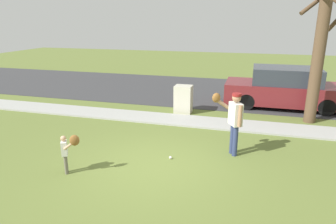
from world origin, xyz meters
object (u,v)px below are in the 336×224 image
(person_adult, at_px, (234,117))
(parked_suv_maroon, at_px, (285,88))
(utility_cabinet, at_px, (183,99))
(street_tree_near, at_px, (321,37))
(person_child, at_px, (68,148))
(baseball, at_px, (171,158))

(person_adult, distance_m, parked_suv_maroon, 5.51)
(utility_cabinet, bearing_deg, street_tree_near, 0.98)
(person_child, height_order, parked_suv_maroon, parked_suv_maroon)
(parked_suv_maroon, bearing_deg, person_adult, -107.94)
(person_adult, xyz_separation_m, utility_cabinet, (-2.11, 3.41, -0.53))
(baseball, height_order, utility_cabinet, utility_cabinet)
(person_child, distance_m, street_tree_near, 8.55)
(utility_cabinet, relative_size, parked_suv_maroon, 0.23)
(person_child, xyz_separation_m, utility_cabinet, (1.47, 5.53, -0.12))
(person_adult, relative_size, person_child, 1.70)
(person_adult, height_order, parked_suv_maroon, person_adult)
(utility_cabinet, distance_m, parked_suv_maroon, 4.23)
(person_child, height_order, street_tree_near, street_tree_near)
(person_child, relative_size, utility_cabinet, 0.94)
(person_adult, bearing_deg, person_child, 0.81)
(person_adult, xyz_separation_m, person_child, (-3.58, -2.12, -0.41))
(baseball, xyz_separation_m, utility_cabinet, (-0.61, 4.13, 0.49))
(baseball, distance_m, street_tree_near, 6.46)
(person_adult, relative_size, street_tree_near, 0.31)
(person_child, xyz_separation_m, parked_suv_maroon, (5.28, 7.35, 0.14))
(baseball, relative_size, street_tree_near, 0.01)
(street_tree_near, distance_m, parked_suv_maroon, 2.87)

